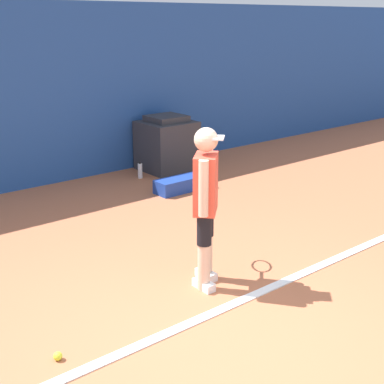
{
  "coord_description": "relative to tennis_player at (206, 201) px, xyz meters",
  "views": [
    {
      "loc": [
        -2.57,
        -2.66,
        2.46
      ],
      "look_at": [
        0.5,
        1.1,
        0.89
      ],
      "focal_mm": 50.0,
      "sensor_mm": 36.0,
      "label": 1
    }
  ],
  "objects": [
    {
      "name": "tennis_ball",
      "position": [
        -1.67,
        -0.24,
        -0.82
      ],
      "size": [
        0.07,
        0.07,
        0.07
      ],
      "color": "#D1E533",
      "rests_on": "ground_plane"
    },
    {
      "name": "court_baseline",
      "position": [
        -0.5,
        -0.48,
        -0.84
      ],
      "size": [
        21.6,
        0.1,
        0.01
      ],
      "color": "white",
      "rests_on": "ground_plane"
    },
    {
      "name": "equipment_bag",
      "position": [
        1.66,
        2.47,
        -0.75
      ],
      "size": [
        0.87,
        0.32,
        0.21
      ],
      "color": "#1E3D99",
      "rests_on": "ground_plane"
    },
    {
      "name": "water_bottle",
      "position": [
        1.54,
        3.42,
        -0.73
      ],
      "size": [
        0.07,
        0.07,
        0.27
      ],
      "color": "white",
      "rests_on": "ground_plane"
    },
    {
      "name": "tennis_player",
      "position": [
        0.0,
        0.0,
        0.0
      ],
      "size": [
        0.68,
        0.66,
        1.54
      ],
      "rotation": [
        0.0,
        0.0,
        0.76
      ],
      "color": "beige",
      "rests_on": "ground_plane"
    },
    {
      "name": "covered_chair",
      "position": [
        2.2,
        3.58,
        -0.41
      ],
      "size": [
        0.84,
        0.8,
        0.93
      ],
      "color": "#333338",
      "rests_on": "ground_plane"
    },
    {
      "name": "ground_plane",
      "position": [
        -0.5,
        -0.9,
        -0.85
      ],
      "size": [
        24.0,
        24.0,
        0.0
      ],
      "primitive_type": "plane",
      "color": "#B76642"
    }
  ]
}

